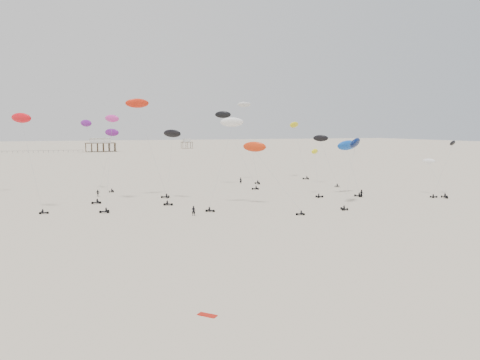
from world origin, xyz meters
name	(u,v)px	position (x,y,z in m)	size (l,w,h in m)	color
ground_plane	(148,169)	(0.00, 200.00, 0.00)	(900.00, 900.00, 0.00)	beige
pavilion_main	(100,146)	(-10.00, 350.00, 4.22)	(21.00, 13.00, 9.80)	brown
pavilion_small	(187,144)	(60.00, 380.00, 3.49)	(9.00, 7.00, 8.00)	brown
pier_fence	(20,152)	(-62.00, 350.00, 0.77)	(80.20, 0.20, 1.50)	black
rig_0	(249,129)	(22.09, 140.66, 16.58)	(4.62, 12.44, 25.65)	black
rig_2	(107,155)	(-22.89, 114.05, 10.77)	(7.15, 5.16, 16.96)	black
rig_3	(438,179)	(55.15, 95.35, 4.25)	(3.11, 9.70, 9.93)	black
rig_4	(171,149)	(-8.86, 109.71, 12.29)	(6.07, 9.95, 16.93)	black
rig_5	(92,138)	(-25.11, 135.40, 14.44)	(8.53, 8.81, 19.53)	black
rig_6	(229,135)	(1.21, 98.43, 15.41)	(10.35, 8.01, 19.82)	black
rig_7	(446,161)	(56.92, 94.68, 8.81)	(9.46, 3.98, 14.36)	black
rig_8	(354,150)	(27.74, 91.22, 12.31)	(9.70, 9.47, 15.74)	black
rig_9	(297,136)	(41.28, 145.31, 14.15)	(5.62, 9.07, 19.26)	black
rig_10	(229,129)	(12.58, 131.39, 16.68)	(9.28, 13.38, 23.05)	black
rig_11	(317,173)	(27.11, 106.11, 5.90)	(3.88, 7.11, 11.79)	black
rig_12	(110,144)	(-22.40, 109.85, 13.49)	(6.14, 17.00, 22.86)	black
rig_13	(259,154)	(7.46, 96.28, 11.51)	(7.89, 16.45, 18.12)	black
rig_14	(25,132)	(-39.11, 106.46, 16.23)	(7.04, 6.96, 20.22)	black
rig_15	(348,150)	(35.87, 105.93, 11.48)	(6.98, 8.28, 14.22)	black
rig_16	(324,147)	(40.71, 126.36, 11.28)	(4.61, 11.20, 15.54)	black
rig_17	(142,118)	(-14.35, 117.16, 19.41)	(10.19, 4.23, 24.23)	black
spectator_0	(194,216)	(-8.55, 91.01, 0.00)	(0.84, 0.58, 2.31)	black
spectator_1	(362,197)	(36.42, 100.30, 0.00)	(1.10, 0.64, 2.26)	black
spectator_2	(98,197)	(-24.61, 123.89, 0.00)	(1.22, 0.65, 2.06)	black
spectator_3	(241,184)	(18.14, 137.09, 0.00)	(0.80, 0.55, 2.20)	black
grounded_kite_b	(207,315)	(-19.54, 43.22, 0.00)	(1.80, 0.70, 0.07)	#B5160B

